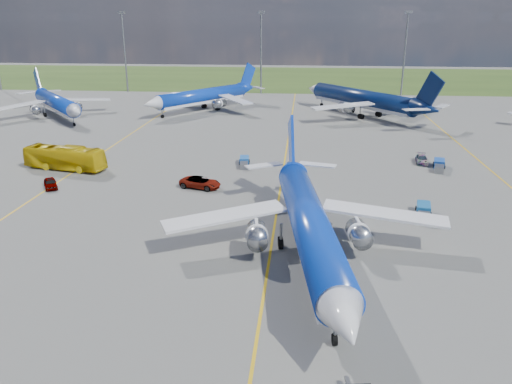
# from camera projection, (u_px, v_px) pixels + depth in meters

# --- Properties ---
(ground) EXTENTS (400.00, 400.00, 0.00)m
(ground) POSITION_uv_depth(u_px,v_px,m) (265.00, 285.00, 41.35)
(ground) COLOR #575755
(ground) RESTS_ON ground
(grass_strip) EXTENTS (400.00, 80.00, 0.01)m
(grass_strip) POSITION_uv_depth(u_px,v_px,m) (298.00, 78.00, 182.20)
(grass_strip) COLOR #2D4719
(grass_strip) RESTS_ON ground
(taxiway_lines) EXTENTS (60.25, 160.00, 0.02)m
(taxiway_lines) POSITION_uv_depth(u_px,v_px,m) (283.00, 182.00, 67.34)
(taxiway_lines) COLOR gold
(taxiway_lines) RESTS_ON ground
(floodlight_masts) EXTENTS (202.20, 0.50, 22.70)m
(floodlight_masts) POSITION_uv_depth(u_px,v_px,m) (332.00, 49.00, 139.57)
(floodlight_masts) COLOR slate
(floodlight_masts) RESTS_ON ground
(bg_jet_nw) EXTENTS (44.03, 44.87, 9.37)m
(bg_jet_nw) POSITION_uv_depth(u_px,v_px,m) (58.00, 117.00, 110.74)
(bg_jet_nw) COLOR #0C33AB
(bg_jet_nw) RESTS_ON ground
(bg_jet_nnw) EXTENTS (44.69, 46.91, 9.78)m
(bg_jet_nnw) POSITION_uv_depth(u_px,v_px,m) (203.00, 111.00, 118.62)
(bg_jet_nnw) COLOR #0C33AB
(bg_jet_nnw) RESTS_ON ground
(bg_jet_n) EXTENTS (51.25, 53.25, 11.09)m
(bg_jet_n) POSITION_uv_depth(u_px,v_px,m) (361.00, 116.00, 112.35)
(bg_jet_n) COLOR #071841
(bg_jet_n) RESTS_ON ground
(main_airliner) EXTENTS (33.95, 41.72, 9.99)m
(main_airliner) POSITION_uv_depth(u_px,v_px,m) (308.00, 259.00, 45.83)
(main_airliner) COLOR #0C33AB
(main_airliner) RESTS_ON ground
(apron_bus) EXTENTS (12.65, 5.29, 3.43)m
(apron_bus) POSITION_uv_depth(u_px,v_px,m) (65.00, 158.00, 72.35)
(apron_bus) COLOR gold
(apron_bus) RESTS_ON ground
(service_car_a) EXTENTS (3.25, 3.99, 1.28)m
(service_car_a) POSITION_uv_depth(u_px,v_px,m) (50.00, 183.00, 64.71)
(service_car_a) COLOR #999999
(service_car_a) RESTS_ON ground
(service_car_b) EXTENTS (5.79, 3.75, 1.48)m
(service_car_b) POSITION_uv_depth(u_px,v_px,m) (200.00, 182.00, 64.67)
(service_car_b) COLOR #999999
(service_car_b) RESTS_ON ground
(service_car_c) EXTENTS (2.17, 4.35, 1.21)m
(service_car_c) POSITION_uv_depth(u_px,v_px,m) (422.00, 159.00, 75.72)
(service_car_c) COLOR #999999
(service_car_c) RESTS_ON ground
(baggage_tug_w) EXTENTS (2.27, 5.22, 1.14)m
(baggage_tug_w) POSITION_uv_depth(u_px,v_px,m) (424.00, 212.00, 55.46)
(baggage_tug_w) COLOR #185895
(baggage_tug_w) RESTS_ON ground
(baggage_tug_c) EXTENTS (1.65, 4.76, 1.05)m
(baggage_tug_c) POSITION_uv_depth(u_px,v_px,m) (244.00, 162.00, 74.68)
(baggage_tug_c) COLOR #1C56A8
(baggage_tug_c) RESTS_ON ground
(baggage_tug_e) EXTENTS (2.53, 5.30, 1.15)m
(baggage_tug_e) POSITION_uv_depth(u_px,v_px,m) (439.00, 165.00, 72.91)
(baggage_tug_e) COLOR #1A469E
(baggage_tug_e) RESTS_ON ground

